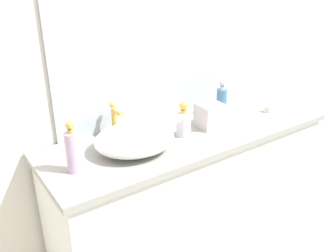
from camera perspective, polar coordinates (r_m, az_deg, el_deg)
The scene contains 10 objects.
bathroom_wall_rear at distance 1.93m, azimuth -0.56°, elevation 13.77°, with size 6.00×0.06×2.60m, color silver.
vanity_counter at distance 2.01m, azimuth 4.03°, elevation -12.43°, with size 1.61×0.53×0.88m.
wall_mirror_panel at distance 1.88m, azimuth -0.53°, elevation 15.42°, with size 1.29×0.01×0.96m, color #B2BCC6.
sink_basin at distance 1.57m, azimuth -5.66°, elevation -2.19°, with size 0.38×0.34×0.11m, color white.
faucet at distance 1.71m, azimuth -8.93°, elevation 1.40°, with size 0.03×0.11×0.18m.
soap_dispenser at distance 1.42m, azimuth -15.82°, elevation -3.96°, with size 0.06×0.06×0.22m.
lotion_bottle at distance 2.03m, azimuth 9.05°, elevation 4.34°, with size 0.06×0.06×0.21m.
perfume_bottle at distance 1.71m, azimuth 2.62°, elevation 0.70°, with size 0.08×0.08×0.19m.
tissue_box at distance 1.84m, azimuth 7.28°, elevation 2.00°, with size 0.15×0.15×0.17m.
candle_jar at distance 2.15m, azimuth 16.54°, elevation 2.74°, with size 0.05×0.05×0.04m, color silver.
Camera 1 is at (-1.10, -0.84, 1.59)m, focal length 36.04 mm.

